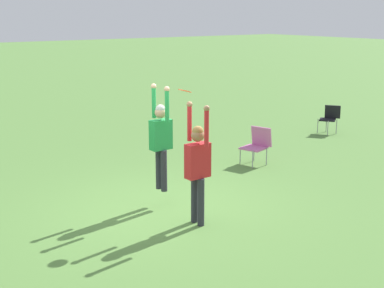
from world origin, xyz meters
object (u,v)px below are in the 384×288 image
object	(u,v)px
person_jumping	(161,136)
frisbee	(185,91)
camping_chair_4	(330,117)
person_defending	(198,161)
camping_chair_1	(257,143)

from	to	relation	value
person_jumping	frisbee	distance (m)	1.19
person_jumping	frisbee	xyz separation A→B (m)	(0.74, 0.04, 0.93)
person_jumping	camping_chair_4	bearing A→B (deg)	16.17
person_jumping	person_defending	world-z (taller)	person_jumping
person_jumping	person_defending	xyz separation A→B (m)	(1.15, 0.02, -0.24)
person_defending	camping_chair_4	world-z (taller)	person_defending
person_jumping	camping_chair_4	world-z (taller)	person_jumping
person_defending	camping_chair_1	bearing A→B (deg)	-147.94
frisbee	camping_chair_4	distance (m)	8.40
frisbee	camping_chair_4	world-z (taller)	frisbee
person_defending	frisbee	xyz separation A→B (m)	(-0.41, 0.02, 1.17)
camping_chair_1	person_defending	bearing A→B (deg)	105.77
person_jumping	camping_chair_1	distance (m)	3.75
camping_chair_1	camping_chair_4	xyz separation A→B (m)	(-1.27, 4.16, -0.01)
person_defending	camping_chair_4	distance (m)	8.41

